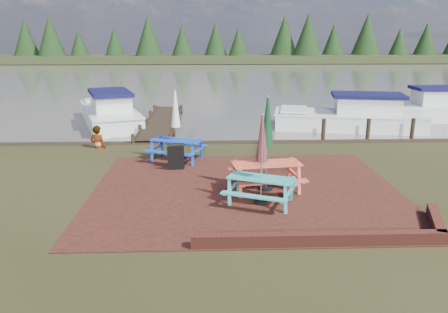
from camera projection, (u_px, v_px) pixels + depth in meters
ground at (249, 203)px, 12.00m from camera, size 120.00×120.00×0.00m
paving at (246, 190)px, 12.96m from camera, size 9.00×7.50×0.02m
brick_wall at (355, 235)px, 9.71m from camera, size 6.21×1.79×0.30m
water at (217, 77)px, 47.61m from camera, size 120.00×60.00×0.02m
far_treeline at (213, 42)px, 74.65m from camera, size 120.00×10.00×8.10m
picnic_table_teal at (261, 173)px, 11.70m from camera, size 2.26×2.15×2.47m
picnic_table_red at (267, 159)px, 12.71m from camera, size 2.22×2.03×2.78m
picnic_table_blue at (176, 137)px, 15.81m from camera, size 2.32×2.21×2.57m
chalkboard at (176, 157)px, 14.81m from camera, size 0.56×0.55×0.88m
jetty at (162, 121)px, 22.69m from camera, size 1.76×9.08×1.00m
boat_jetty at (110, 113)px, 23.25m from camera, size 4.70×7.56×2.07m
boat_near at (352, 118)px, 22.18m from camera, size 7.77×3.99×2.01m
boat_far at (428, 109)px, 24.51m from camera, size 6.66×2.51×2.06m
person at (97, 126)px, 17.56m from camera, size 0.78×0.63×1.86m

